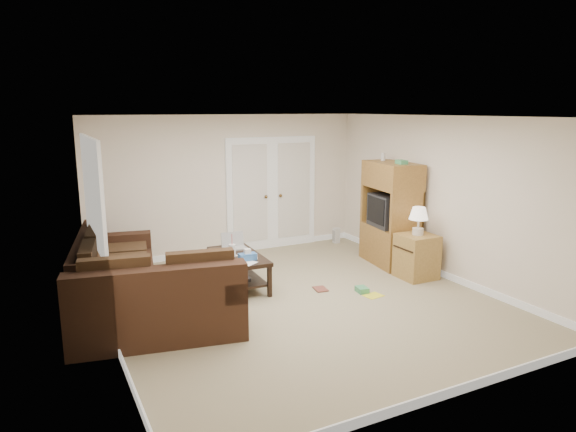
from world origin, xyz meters
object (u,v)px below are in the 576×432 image
coffee_table (238,269)px  side_cabinet (417,253)px  tv_armoire (390,213)px  sectional_sofa (133,288)px

coffee_table → side_cabinet: 2.77m
coffee_table → side_cabinet: side_cabinet is taller
coffee_table → tv_armoire: (2.73, -0.05, 0.60)m
coffee_table → tv_armoire: bearing=1.2°
coffee_table → tv_armoire: size_ratio=0.67×
sectional_sofa → tv_armoire: tv_armoire is taller
tv_armoire → side_cabinet: (-0.10, -0.81, -0.47)m
sectional_sofa → tv_armoire: size_ratio=1.76×
tv_armoire → sectional_sofa: bearing=-167.6°
coffee_table → tv_armoire: 2.80m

